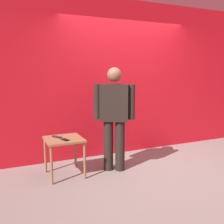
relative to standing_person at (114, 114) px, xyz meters
The scene contains 6 objects.
ground_plane 1.16m from the standing_person, 35.67° to the right, with size 12.00×12.00×0.00m, color gray.
back_wall_red 1.13m from the standing_person, 54.45° to the left, with size 5.60×0.12×2.86m, color red.
standing_person is the anchor object (origin of this frame).
side_table 0.89m from the standing_person, behind, with size 0.54×0.54×0.58m.
cell_phone 0.85m from the standing_person, behind, with size 0.07×0.14×0.01m, color black.
tv_remote 0.94m from the standing_person, 167.92° to the left, with size 0.04×0.17×0.02m, color black.
Camera 1 is at (-2.25, -3.19, 1.57)m, focal length 41.48 mm.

